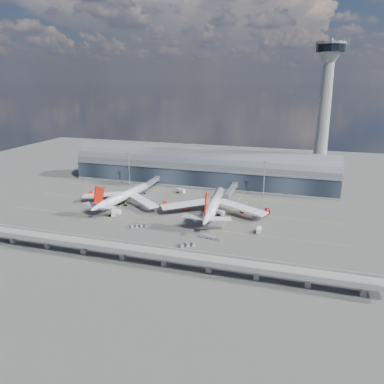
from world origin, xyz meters
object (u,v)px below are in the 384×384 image
(airliner_right, at_px, (214,205))
(service_truck_1, at_px, (117,212))
(floodlight_mast_right, at_px, (264,179))
(service_truck_3, at_px, (259,230))
(cargo_train_2, at_px, (187,244))
(service_truck_0, at_px, (113,213))
(airliner_left, at_px, (123,197))
(service_truck_5, at_px, (181,191))
(service_truck_4, at_px, (173,207))
(cargo_train_1, at_px, (210,237))
(cargo_train_0, at_px, (138,226))
(floodlight_mast_left, at_px, (129,169))
(control_tower, at_px, (324,119))
(service_truck_2, at_px, (218,212))

(airliner_right, distance_m, service_truck_1, 58.46)
(floodlight_mast_right, distance_m, airliner_right, 48.24)
(service_truck_3, xyz_separation_m, cargo_train_2, (-31.37, -26.89, -0.43))
(floodlight_mast_right, xyz_separation_m, service_truck_0, (-81.43, -60.21, -12.19))
(airliner_right, bearing_deg, airliner_left, 175.03)
(airliner_left, distance_m, service_truck_0, 20.21)
(floodlight_mast_right, distance_m, service_truck_5, 58.93)
(service_truck_4, height_order, cargo_train_1, service_truck_4)
(airliner_right, bearing_deg, cargo_train_0, -142.10)
(floodlight_mast_left, distance_m, cargo_train_1, 112.82)
(control_tower, xyz_separation_m, floodlight_mast_left, (-135.00, -28.00, -38.00))
(service_truck_0, bearing_deg, cargo_train_1, -39.01)
(cargo_train_2, bearing_deg, service_truck_4, 56.39)
(cargo_train_0, bearing_deg, service_truck_3, -52.20)
(service_truck_1, relative_size, cargo_train_2, 0.65)
(service_truck_2, height_order, service_truck_4, service_truck_2)
(control_tower, height_order, floodlight_mast_right, control_tower)
(control_tower, xyz_separation_m, airliner_left, (-119.99, -68.73, -46.17))
(floodlight_mast_right, bearing_deg, cargo_train_2, -106.69)
(service_truck_4, distance_m, cargo_train_0, 34.99)
(airliner_left, distance_m, service_truck_3, 92.31)
(airliner_right, relative_size, service_truck_2, 8.11)
(airliner_left, bearing_deg, cargo_train_1, -19.90)
(control_tower, height_order, service_truck_4, control_tower)
(floodlight_mast_left, height_order, service_truck_1, floodlight_mast_left)
(control_tower, distance_m, service_truck_1, 152.45)
(airliner_left, relative_size, cargo_train_2, 7.81)
(cargo_train_2, bearing_deg, service_truck_1, 90.54)
(airliner_right, height_order, service_truck_5, airliner_right)
(service_truck_5, distance_m, cargo_train_1, 80.92)
(service_truck_1, bearing_deg, service_truck_3, -84.29)
(service_truck_2, relative_size, cargo_train_1, 0.71)
(airliner_left, height_order, service_truck_2, airliner_left)
(service_truck_4, relative_size, cargo_train_2, 0.58)
(service_truck_2, distance_m, cargo_train_2, 47.35)
(service_truck_0, xyz_separation_m, service_truck_4, (30.36, 21.24, -0.13))
(service_truck_1, relative_size, cargo_train_1, 0.44)
(floodlight_mast_right, bearing_deg, service_truck_3, -85.51)
(floodlight_mast_left, height_order, cargo_train_0, floodlight_mast_left)
(floodlight_mast_left, bearing_deg, airliner_right, -28.38)
(control_tower, xyz_separation_m, airliner_right, (-59.78, -68.63, -45.90))
(airliner_left, xyz_separation_m, service_truck_3, (89.83, -20.88, -4.07))
(cargo_train_2, bearing_deg, airliner_right, 27.92)
(airliner_left, relative_size, cargo_train_0, 6.56)
(service_truck_5, distance_m, cargo_train_2, 88.32)
(control_tower, relative_size, floodlight_mast_right, 4.01)
(airliner_right, height_order, service_truck_3, airliner_right)
(cargo_train_0, distance_m, cargo_train_1, 41.63)
(service_truck_3, xyz_separation_m, service_truck_4, (-55.92, 22.63, -0.09))
(service_truck_2, bearing_deg, service_truck_3, -111.93)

